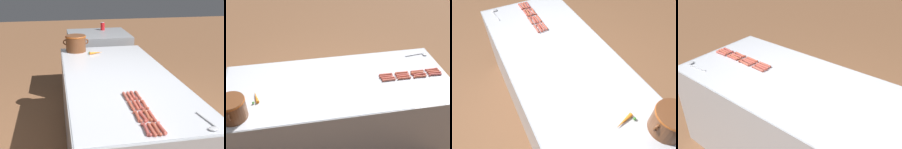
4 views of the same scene
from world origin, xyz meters
TOP-DOWN VIEW (x-y plane):
  - ground_plane at (0.00, 0.00)m, footprint 20.00×20.00m
  - griddle_counter at (0.00, 0.00)m, footprint 1.04×2.43m
  - hot_dog_0 at (-0.06, -1.07)m, footprint 0.03×0.16m
  - hot_dog_1 at (-0.06, -0.89)m, footprint 0.03×0.16m
  - hot_dog_2 at (-0.06, -0.71)m, footprint 0.03×0.16m
  - hot_dog_3 at (-0.06, -0.53)m, footprint 0.03×0.16m
  - hot_dog_4 at (-0.03, -1.08)m, footprint 0.03×0.16m
  - hot_dog_5 at (-0.03, -0.90)m, footprint 0.03×0.16m
  - hot_dog_6 at (-0.03, -0.71)m, footprint 0.02×0.16m
  - hot_dog_7 at (-0.03, -0.53)m, footprint 0.03×0.16m
  - hot_dog_8 at (0.01, -1.08)m, footprint 0.03×0.16m
  - hot_dog_9 at (0.01, -0.89)m, footprint 0.03×0.16m
  - hot_dog_10 at (0.00, -0.71)m, footprint 0.03×0.16m
  - hot_dog_11 at (0.00, -0.53)m, footprint 0.03×0.16m
  - hot_dog_12 at (0.04, -1.07)m, footprint 0.03×0.16m
  - hot_dog_13 at (0.03, -0.90)m, footprint 0.03×0.16m
  - hot_dog_14 at (0.04, -0.71)m, footprint 0.03×0.16m
  - hot_dog_15 at (0.04, -0.53)m, footprint 0.03×0.16m
  - bean_pot at (-0.33, 1.02)m, footprint 0.32×0.26m
  - serving_spoon at (0.36, -1.09)m, footprint 0.08×0.27m
  - carrot at (-0.11, 0.84)m, footprint 0.18×0.07m

SIDE VIEW (x-z plane):
  - ground_plane at x=0.00m, z-range 0.00..0.00m
  - griddle_counter at x=0.00m, z-range 0.00..0.91m
  - serving_spoon at x=0.36m, z-range 0.91..0.93m
  - hot_dog_0 at x=-0.06m, z-range 0.91..0.94m
  - hot_dog_1 at x=-0.06m, z-range 0.91..0.94m
  - hot_dog_2 at x=-0.06m, z-range 0.91..0.94m
  - hot_dog_3 at x=-0.06m, z-range 0.91..0.94m
  - hot_dog_4 at x=-0.03m, z-range 0.91..0.94m
  - hot_dog_5 at x=-0.03m, z-range 0.91..0.94m
  - hot_dog_6 at x=-0.03m, z-range 0.91..0.94m
  - hot_dog_7 at x=-0.03m, z-range 0.91..0.94m
  - hot_dog_8 at x=0.01m, z-range 0.91..0.94m
  - hot_dog_9 at x=0.01m, z-range 0.91..0.94m
  - hot_dog_10 at x=0.00m, z-range 0.91..0.94m
  - hot_dog_11 at x=0.00m, z-range 0.91..0.94m
  - hot_dog_12 at x=0.04m, z-range 0.91..0.94m
  - hot_dog_13 at x=0.03m, z-range 0.91..0.94m
  - hot_dog_14 at x=0.04m, z-range 0.91..0.94m
  - hot_dog_15 at x=0.04m, z-range 0.91..0.94m
  - carrot at x=-0.11m, z-range 0.91..0.95m
  - bean_pot at x=-0.33m, z-range 0.93..1.13m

